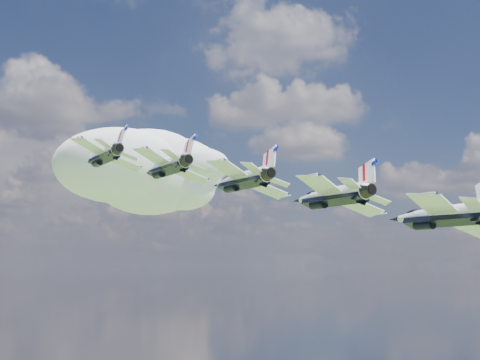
{
  "coord_description": "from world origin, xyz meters",
  "views": [
    {
      "loc": [
        -1.57,
        -67.65,
        143.27
      ],
      "look_at": [
        4.38,
        8.13,
        153.21
      ],
      "focal_mm": 50.0,
      "sensor_mm": 36.0,
      "label": 1
    }
  ],
  "objects_px": {
    "jet_0": "(103,155)",
    "jet_2": "(240,180)",
    "jet_4": "(438,215)",
    "jet_1": "(166,167)",
    "jet_3": "(329,196)"
  },
  "relations": [
    {
      "from": "jet_1",
      "to": "jet_4",
      "type": "bearing_deg",
      "value": -64.95
    },
    {
      "from": "jet_0",
      "to": "jet_3",
      "type": "xyz_separation_m",
      "value": [
        26.27,
        -22.19,
        -7.66
      ]
    },
    {
      "from": "jet_0",
      "to": "jet_4",
      "type": "bearing_deg",
      "value": -64.95
    },
    {
      "from": "jet_1",
      "to": "jet_3",
      "type": "distance_m",
      "value": 23.49
    },
    {
      "from": "jet_2",
      "to": "jet_0",
      "type": "bearing_deg",
      "value": 115.05
    },
    {
      "from": "jet_1",
      "to": "jet_3",
      "type": "relative_size",
      "value": 1.0
    },
    {
      "from": "jet_0",
      "to": "jet_4",
      "type": "relative_size",
      "value": 1.0
    },
    {
      "from": "jet_4",
      "to": "jet_1",
      "type": "bearing_deg",
      "value": 115.05
    },
    {
      "from": "jet_1",
      "to": "jet_3",
      "type": "bearing_deg",
      "value": -64.95
    },
    {
      "from": "jet_1",
      "to": "jet_2",
      "type": "relative_size",
      "value": 1.0
    },
    {
      "from": "jet_0",
      "to": "jet_2",
      "type": "xyz_separation_m",
      "value": [
        17.51,
        -14.79,
        -5.11
      ]
    },
    {
      "from": "jet_0",
      "to": "jet_1",
      "type": "xyz_separation_m",
      "value": [
        8.76,
        -7.4,
        -2.55
      ]
    },
    {
      "from": "jet_2",
      "to": "jet_3",
      "type": "height_order",
      "value": "jet_2"
    },
    {
      "from": "jet_4",
      "to": "jet_3",
      "type": "bearing_deg",
      "value": 115.05
    },
    {
      "from": "jet_0",
      "to": "jet_2",
      "type": "height_order",
      "value": "jet_0"
    }
  ]
}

